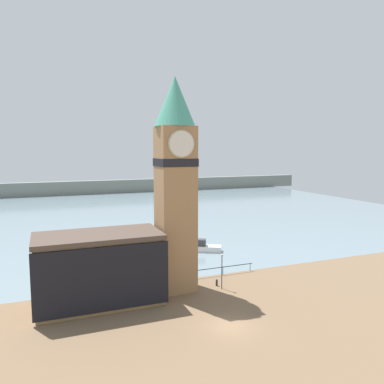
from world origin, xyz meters
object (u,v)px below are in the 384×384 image
clock_tower (175,179)px  pier_building (99,269)px  mooring_bollard_near (217,282)px  lamp_post (222,265)px  boat_near (203,247)px

clock_tower → pier_building: bearing=-174.0°
mooring_bollard_near → lamp_post: lamp_post is taller
pier_building → lamp_post: pier_building is taller
clock_tower → boat_near: bearing=55.7°
mooring_bollard_near → clock_tower: bearing=169.6°
boat_near → mooring_bollard_near: bearing=-79.1°
clock_tower → lamp_post: 11.68m
boat_near → lamp_post: bearing=-77.6°
pier_building → boat_near: (18.69, 15.02, -3.15)m
clock_tower → boat_near: 21.14m
boat_near → lamp_post: lamp_post is taller
mooring_bollard_near → boat_near: bearing=73.0°
clock_tower → mooring_bollard_near: clock_tower is taller
clock_tower → boat_near: size_ratio=4.37×
clock_tower → boat_near: clock_tower is taller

